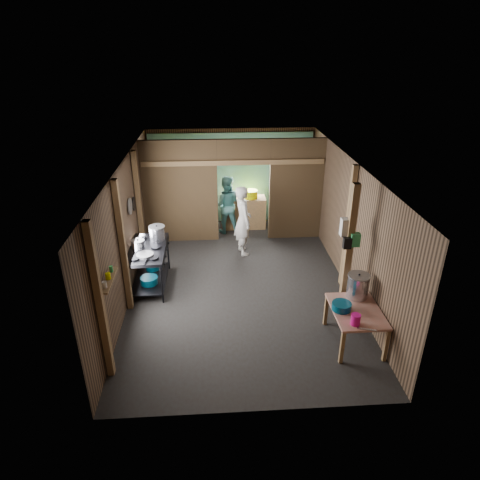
{
  "coord_description": "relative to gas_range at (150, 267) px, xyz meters",
  "views": [
    {
      "loc": [
        -0.51,
        -7.79,
        4.75
      ],
      "look_at": [
        0.0,
        -0.2,
        1.1
      ],
      "focal_mm": 31.56,
      "sensor_mm": 36.0,
      "label": 1
    }
  ],
  "objects": [
    {
      "name": "turquoise_panel",
      "position": [
        1.88,
        3.44,
        0.81
      ],
      "size": [
        4.4,
        0.06,
        2.5
      ],
      "primitive_type": "cube",
      "color": "#62A6A8",
      "rests_on": "wall_back"
    },
    {
      "name": "pink_bucket",
      "position": [
        3.56,
        -2.48,
        0.3
      ],
      "size": [
        0.19,
        0.19,
        0.18
      ],
      "primitive_type": "cylinder",
      "rotation": [
        0.0,
        0.0,
        0.32
      ],
      "color": "#CE0E79",
      "rests_on": "prep_table"
    },
    {
      "name": "prep_table",
      "position": [
        3.71,
        -2.1,
        -0.12
      ],
      "size": [
        0.8,
        1.1,
        0.65
      ],
      "primitive_type": null,
      "color": "tan",
      "rests_on": "floor"
    },
    {
      "name": "wall_clock",
      "position": [
        2.13,
        3.4,
        1.46
      ],
      "size": [
        0.2,
        0.03,
        0.2
      ],
      "primitive_type": "cylinder",
      "rotation": [
        1.57,
        0.0,
        0.0
      ],
      "color": "beige",
      "rests_on": "wall_back"
    },
    {
      "name": "post_left_b",
      "position": [
        -0.3,
        -0.8,
        0.86
      ],
      "size": [
        0.1,
        0.12,
        2.6
      ],
      "primitive_type": "cube",
      "color": "olive",
      "rests_on": "floor"
    },
    {
      "name": "stove_pot_med",
      "position": [
        -0.17,
        -0.06,
        0.54
      ],
      "size": [
        0.34,
        0.34,
        0.23
      ],
      "primitive_type": null,
      "rotation": [
        0.0,
        0.0,
        0.33
      ],
      "color": "#B4B4C1",
      "rests_on": "gas_range"
    },
    {
      "name": "yellow_tub",
      "position": [
        2.38,
        2.95,
        0.51
      ],
      "size": [
        0.37,
        0.37,
        0.21
      ],
      "primitive_type": "cylinder",
      "color": "#BDC400",
      "rests_on": "back_counter"
    },
    {
      "name": "blue_tub_back",
      "position": [
        0.0,
        0.38,
        -0.21
      ],
      "size": [
        0.3,
        0.3,
        0.12
      ],
      "primitive_type": "cylinder",
      "color": "#053F55",
      "rests_on": "gas_range"
    },
    {
      "name": "red_cup",
      "position": [
        1.84,
        2.95,
        0.48
      ],
      "size": [
        0.12,
        0.12,
        0.14
      ],
      "primitive_type": "cylinder",
      "color": "#D23D00",
      "rests_on": "back_counter"
    },
    {
      "name": "bag_black",
      "position": [
        3.66,
        -1.38,
        1.11
      ],
      "size": [
        0.14,
        0.1,
        0.2
      ],
      "primitive_type": "cube",
      "color": "black",
      "rests_on": "post_free"
    },
    {
      "name": "blue_tub_front",
      "position": [
        0.0,
        -0.22,
        -0.2
      ],
      "size": [
        0.36,
        0.36,
        0.15
      ],
      "primitive_type": "cylinder",
      "color": "#053F55",
      "rests_on": "gas_range"
    },
    {
      "name": "jar_green",
      "position": [
        -0.27,
        -1.88,
        1.02
      ],
      "size": [
        0.06,
        0.06,
        0.1
      ],
      "primitive_type": "cylinder",
      "color": "#2B9050",
      "rests_on": "wall_shelf"
    },
    {
      "name": "wall_front",
      "position": [
        1.88,
        -3.5,
        0.86
      ],
      "size": [
        4.5,
        0.0,
        2.6
      ],
      "primitive_type": "cube",
      "color": "brown",
      "rests_on": "ground"
    },
    {
      "name": "partition_right",
      "position": [
        3.46,
        2.2,
        0.86
      ],
      "size": [
        1.35,
        0.1,
        2.6
      ],
      "primitive_type": "cube",
      "color": "brown",
      "rests_on": "floor"
    },
    {
      "name": "worker_back",
      "position": [
        1.71,
        2.65,
        0.34
      ],
      "size": [
        0.79,
        0.63,
        1.56
      ],
      "primitive_type": "imported",
      "rotation": [
        0.0,
        0.0,
        3.08
      ],
      "color": "teal",
      "rests_on": "floor"
    },
    {
      "name": "post_right",
      "position": [
        4.06,
        -0.2,
        0.86
      ],
      "size": [
        0.1,
        0.12,
        2.6
      ],
      "primitive_type": "cube",
      "color": "olive",
      "rests_on": "floor"
    },
    {
      "name": "wall_shelf",
      "position": [
        -0.27,
        -2.1,
        0.96
      ],
      "size": [
        0.14,
        0.8,
        0.03
      ],
      "primitive_type": "cube",
      "color": "olive",
      "rests_on": "wall_left"
    },
    {
      "name": "partition_header",
      "position": [
        2.13,
        2.2,
        1.86
      ],
      "size": [
        1.3,
        0.1,
        0.6
      ],
      "primitive_type": "cube",
      "color": "brown",
      "rests_on": "wall_back"
    },
    {
      "name": "back_counter",
      "position": [
        2.18,
        2.95,
        -0.02
      ],
      "size": [
        1.2,
        0.5,
        0.85
      ],
      "primitive_type": "cube",
      "color": "olive",
      "rests_on": "floor"
    },
    {
      "name": "post_free",
      "position": [
        3.73,
        -1.3,
        0.86
      ],
      "size": [
        0.12,
        0.12,
        2.6
      ],
      "primitive_type": "cube",
      "color": "olive",
      "rests_on": "floor"
    },
    {
      "name": "pan_lid_big",
      "position": [
        -0.33,
        0.4,
        1.21
      ],
      "size": [
        0.03,
        0.34,
        0.34
      ],
      "primitive_type": "cylinder",
      "rotation": [
        0.0,
        1.57,
        0.0
      ],
      "color": "gray",
      "rests_on": "wall_left"
    },
    {
      "name": "post_left_c",
      "position": [
        -0.3,
        1.2,
        0.86
      ],
      "size": [
        0.1,
        0.12,
        2.6
      ],
      "primitive_type": "cube",
      "color": "olive",
      "rests_on": "floor"
    },
    {
      "name": "ceiling",
      "position": [
        1.88,
        -0.0,
        2.16
      ],
      "size": [
        4.5,
        7.0,
        0.0
      ],
      "primitive_type": "cube",
      "color": "#49443F",
      "rests_on": "ground"
    },
    {
      "name": "frying_pan",
      "position": [
        0.0,
        -0.37,
        0.47
      ],
      "size": [
        0.42,
        0.6,
        0.08
      ],
      "primitive_type": null,
      "rotation": [
        0.0,
        0.0,
        -0.17
      ],
      "color": "gray",
      "rests_on": "gas_range"
    },
    {
      "name": "partition_left",
      "position": [
        0.55,
        2.2,
        0.86
      ],
      "size": [
        1.85,
        0.1,
        2.6
      ],
      "primitive_type": "cube",
      "color": "brown",
      "rests_on": "floor"
    },
    {
      "name": "wash_basin",
      "position": [
        3.46,
        -2.06,
        0.27
      ],
      "size": [
        0.41,
        0.41,
        0.12
      ],
      "primitive_type": "cylinder",
      "rotation": [
        0.0,
        0.0,
        0.3
      ],
      "color": "#053F55",
      "rests_on": "prep_table"
    },
    {
      "name": "post_left_a",
      "position": [
        -0.3,
        -2.6,
        0.86
      ],
      "size": [
        0.1,
        0.12,
        2.6
      ],
      "primitive_type": "cube",
      "color": "olive",
      "rests_on": "floor"
    },
    {
      "name": "pan_lid_small",
      "position": [
        -0.33,
        0.8,
        1.11
      ],
      "size": [
        0.03,
        0.3,
        0.3
      ],
      "primitive_type": "cylinder",
      "rotation": [
        0.0,
        1.57,
        0.0
      ],
      "color": "black",
      "rests_on": "wall_left"
    },
    {
      "name": "cook",
      "position": [
        2.05,
        1.38,
        0.41
      ],
      "size": [
        0.54,
        0.7,
        1.7
      ],
      "primitive_type": "imported",
      "rotation": [
        0.0,
        0.0,
        1.81
      ],
      "color": "beige",
      "rests_on": "floor"
    },
    {
      "name": "bag_green",
      "position": [
        3.8,
        -1.36,
        1.16
      ],
      "size": [
        0.16,
        0.12,
        0.24
      ],
      "primitive_type": "cube",
      "color": "#2B9050",
      "rests_on": "post_free"
    },
    {
      "name": "cross_beam",
      "position": [
        1.88,
        2.15,
        1.61
      ],
      "size": [
        4.4,
        0.12,
        0.12
      ],
      "primitive_type": "cube",
      "color": "olive",
      "rests_on": "wall_left"
    },
    {
      "name": "jar_yellow",
      "position": [
        -0.27,
        -2.1,
        1.02
      ],
      "size": [
        0.08,
        0.08,
        0.1
      ],
      "primitive_type": "cylinder",
      "color": "#BDC400",
      "rests_on": "wall_shelf"
    },
    {
      "name": "gas_range",
      "position": [
        0.0,
        0.0,
        0.0
      ],
      "size": [
        0.77,
        1.5,
        0.88
      ],
      "primitive_type": null,
      "color": "black",
      "rests_on": "floor"
    },
    {
      "name": "wall_back",
      "position": [
        1.88,
        3.5,
        0.86
      ],
      "size": [
        4.5,
        0.0,
        2.6
      ],
      "primitive_type": "cube",
      "color": "brown",
      "rests_on": "ground"
    },
    {
      "name": "knife",
      "position": [
        3.7,
        -2.62,
        0.21
      ],
      "size": [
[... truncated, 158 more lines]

